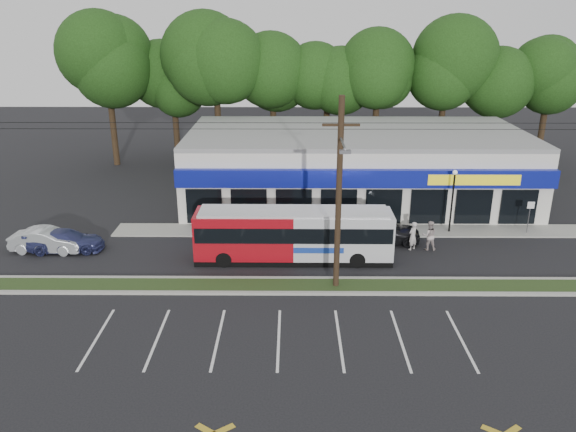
# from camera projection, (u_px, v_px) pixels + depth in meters

# --- Properties ---
(ground) EXTENTS (120.00, 120.00, 0.00)m
(ground) POSITION_uv_depth(u_px,v_px,m) (279.00, 296.00, 28.66)
(ground) COLOR black
(ground) RESTS_ON ground
(grass_strip) EXTENTS (40.00, 1.60, 0.12)m
(grass_strip) POSITION_uv_depth(u_px,v_px,m) (279.00, 286.00, 29.58)
(grass_strip) COLOR #1A3214
(grass_strip) RESTS_ON ground
(curb_south) EXTENTS (40.00, 0.25, 0.14)m
(curb_south) POSITION_uv_depth(u_px,v_px,m) (279.00, 293.00, 28.78)
(curb_south) COLOR #9E9E93
(curb_south) RESTS_ON ground
(curb_north) EXTENTS (40.00, 0.25, 0.14)m
(curb_north) POSITION_uv_depth(u_px,v_px,m) (279.00, 278.00, 30.38)
(curb_north) COLOR #9E9E93
(curb_north) RESTS_ON ground
(sidewalk) EXTENTS (32.00, 2.20, 0.10)m
(sidewalk) POSITION_uv_depth(u_px,v_px,m) (357.00, 230.00, 37.06)
(sidewalk) COLOR #9E9E93
(sidewalk) RESTS_ON ground
(strip_mall) EXTENTS (25.00, 12.55, 5.30)m
(strip_mall) POSITION_uv_depth(u_px,v_px,m) (355.00, 165.00, 42.66)
(strip_mall) COLOR white
(strip_mall) RESTS_ON ground
(utility_pole) EXTENTS (50.00, 2.77, 10.00)m
(utility_pole) POSITION_uv_depth(u_px,v_px,m) (336.00, 189.00, 27.65)
(utility_pole) COLOR black
(utility_pole) RESTS_ON ground
(lamp_post) EXTENTS (0.30, 0.30, 4.25)m
(lamp_post) POSITION_uv_depth(u_px,v_px,m) (453.00, 194.00, 35.93)
(lamp_post) COLOR black
(lamp_post) RESTS_ON ground
(sign_post) EXTENTS (0.45, 0.10, 2.23)m
(sign_post) POSITION_uv_depth(u_px,v_px,m) (530.00, 212.00, 36.07)
(sign_post) COLOR #59595E
(sign_post) RESTS_ON ground
(tree_line) EXTENTS (46.76, 6.76, 11.83)m
(tree_line) POSITION_uv_depth(u_px,v_px,m) (329.00, 74.00, 50.16)
(tree_line) COLOR black
(tree_line) RESTS_ON ground
(metrobus) EXTENTS (11.35, 2.44, 3.05)m
(metrobus) POSITION_uv_depth(u_px,v_px,m) (294.00, 234.00, 32.33)
(metrobus) COLOR #A30C16
(metrobus) RESTS_ON ground
(car_dark) EXTENTS (4.81, 2.02, 1.62)m
(car_dark) POSITION_uv_depth(u_px,v_px,m) (381.00, 230.00, 35.05)
(car_dark) COLOR black
(car_dark) RESTS_ON ground
(car_silver) EXTENTS (4.45, 1.81, 1.44)m
(car_silver) POSITION_uv_depth(u_px,v_px,m) (47.00, 240.00, 33.75)
(car_silver) COLOR #AFB3B7
(car_silver) RESTS_ON ground
(car_blue) EXTENTS (4.61, 2.09, 1.31)m
(car_blue) POSITION_uv_depth(u_px,v_px,m) (66.00, 241.00, 33.86)
(car_blue) COLOR navy
(car_blue) RESTS_ON ground
(pedestrian_a) EXTENTS (0.77, 0.75, 1.78)m
(pedestrian_a) POSITION_uv_depth(u_px,v_px,m) (413.00, 236.00, 33.94)
(pedestrian_a) COLOR beige
(pedestrian_a) RESTS_ON ground
(pedestrian_b) EXTENTS (0.94, 0.75, 1.84)m
(pedestrian_b) POSITION_uv_depth(u_px,v_px,m) (429.00, 235.00, 33.92)
(pedestrian_b) COLOR #C0B0AD
(pedestrian_b) RESTS_ON ground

